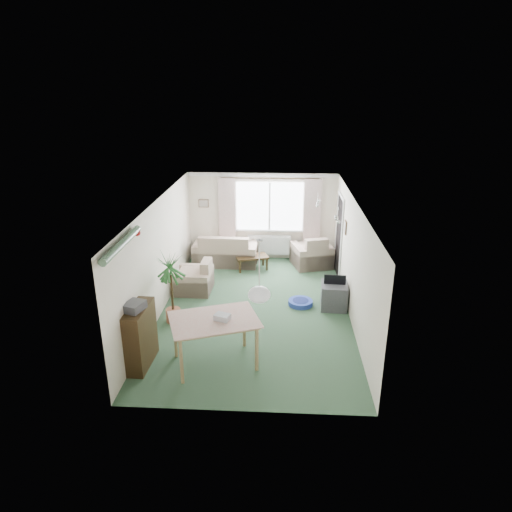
# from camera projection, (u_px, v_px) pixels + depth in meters

# --- Properties ---
(ground) EXTENTS (6.50, 6.50, 0.00)m
(ground) POSITION_uv_depth(u_px,v_px,m) (255.00, 311.00, 9.85)
(ground) COLOR #2D4C33
(window) EXTENTS (1.80, 0.03, 1.30)m
(window) POSITION_uv_depth(u_px,v_px,m) (270.00, 206.00, 12.33)
(window) COLOR white
(curtain_rod) EXTENTS (2.60, 0.03, 0.03)m
(curtain_rod) POSITION_uv_depth(u_px,v_px,m) (270.00, 178.00, 11.98)
(curtain_rod) COLOR black
(curtain_left) EXTENTS (0.45, 0.08, 2.00)m
(curtain_left) POSITION_uv_depth(u_px,v_px,m) (227.00, 215.00, 12.38)
(curtain_left) COLOR beige
(curtain_right) EXTENTS (0.45, 0.08, 2.00)m
(curtain_right) POSITION_uv_depth(u_px,v_px,m) (312.00, 216.00, 12.26)
(curtain_right) COLOR beige
(radiator) EXTENTS (1.20, 0.10, 0.55)m
(radiator) POSITION_uv_depth(u_px,v_px,m) (269.00, 245.00, 12.68)
(radiator) COLOR white
(doorway) EXTENTS (0.03, 0.95, 2.00)m
(doorway) POSITION_uv_depth(u_px,v_px,m) (339.00, 237.00, 11.45)
(doorway) COLOR black
(pendant_lamp) EXTENTS (0.36, 0.36, 0.36)m
(pendant_lamp) POSITION_uv_depth(u_px,v_px,m) (259.00, 295.00, 7.17)
(pendant_lamp) COLOR white
(tinsel_garland) EXTENTS (1.60, 1.60, 0.12)m
(tinsel_garland) POSITION_uv_depth(u_px,v_px,m) (122.00, 244.00, 7.00)
(tinsel_garland) COLOR #196626
(bauble_cluster_a) EXTENTS (0.20, 0.20, 0.20)m
(bauble_cluster_a) POSITION_uv_depth(u_px,v_px,m) (318.00, 201.00, 9.84)
(bauble_cluster_a) COLOR silver
(bauble_cluster_b) EXTENTS (0.20, 0.20, 0.20)m
(bauble_cluster_b) POSITION_uv_depth(u_px,v_px,m) (338.00, 216.00, 8.70)
(bauble_cluster_b) COLOR silver
(wall_picture_back) EXTENTS (0.28, 0.03, 0.22)m
(wall_picture_back) POSITION_uv_depth(u_px,v_px,m) (204.00, 203.00, 12.41)
(wall_picture_back) COLOR brown
(wall_picture_right) EXTENTS (0.03, 0.24, 0.30)m
(wall_picture_right) POSITION_uv_depth(u_px,v_px,m) (345.00, 227.00, 10.32)
(wall_picture_right) COLOR brown
(sofa) EXTENTS (1.73, 0.95, 0.85)m
(sofa) POSITION_uv_depth(u_px,v_px,m) (226.00, 249.00, 12.32)
(sofa) COLOR beige
(sofa) RESTS_ON ground
(armchair_corner) EXTENTS (1.17, 1.14, 0.86)m
(armchair_corner) POSITION_uv_depth(u_px,v_px,m) (312.00, 250.00, 12.17)
(armchair_corner) COLOR beige
(armchair_corner) RESTS_ON ground
(armchair_left) EXTENTS (0.84, 0.88, 0.77)m
(armchair_left) POSITION_uv_depth(u_px,v_px,m) (194.00, 276.00, 10.68)
(armchair_left) COLOR beige
(armchair_left) RESTS_ON ground
(coffee_table) EXTENTS (0.93, 0.69, 0.37)m
(coffee_table) POSITION_uv_depth(u_px,v_px,m) (252.00, 263.00, 12.01)
(coffee_table) COLOR black
(coffee_table) RESTS_ON ground
(photo_frame) EXTENTS (0.12, 0.03, 0.16)m
(photo_frame) POSITION_uv_depth(u_px,v_px,m) (251.00, 253.00, 11.94)
(photo_frame) COLOR brown
(photo_frame) RESTS_ON coffee_table
(bookshelf) EXTENTS (0.33, 0.90, 1.09)m
(bookshelf) POSITION_uv_depth(u_px,v_px,m) (141.00, 336.00, 7.79)
(bookshelf) COLOR black
(bookshelf) RESTS_ON ground
(hifi_box) EXTENTS (0.37, 0.42, 0.14)m
(hifi_box) POSITION_uv_depth(u_px,v_px,m) (134.00, 306.00, 7.49)
(hifi_box) COLOR #3D3D42
(hifi_box) RESTS_ON bookshelf
(houseplant) EXTENTS (0.68, 0.68, 1.50)m
(houseplant) POSITION_uv_depth(u_px,v_px,m) (172.00, 288.00, 9.14)
(houseplant) COLOR #1C4F1B
(houseplant) RESTS_ON ground
(dining_table) EXTENTS (1.59, 1.31, 0.85)m
(dining_table) POSITION_uv_depth(u_px,v_px,m) (215.00, 342.00, 7.84)
(dining_table) COLOR tan
(dining_table) RESTS_ON ground
(gift_box) EXTENTS (0.30, 0.26, 0.12)m
(gift_box) POSITION_uv_depth(u_px,v_px,m) (222.00, 318.00, 7.65)
(gift_box) COLOR silver
(gift_box) RESTS_ON dining_table
(tv_cube) EXTENTS (0.59, 0.64, 0.55)m
(tv_cube) POSITION_uv_depth(u_px,v_px,m) (334.00, 296.00, 9.91)
(tv_cube) COLOR #36363A
(tv_cube) RESTS_ON ground
(pet_bed) EXTENTS (0.59, 0.59, 0.11)m
(pet_bed) POSITION_uv_depth(u_px,v_px,m) (300.00, 303.00, 10.09)
(pet_bed) COLOR #204396
(pet_bed) RESTS_ON ground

